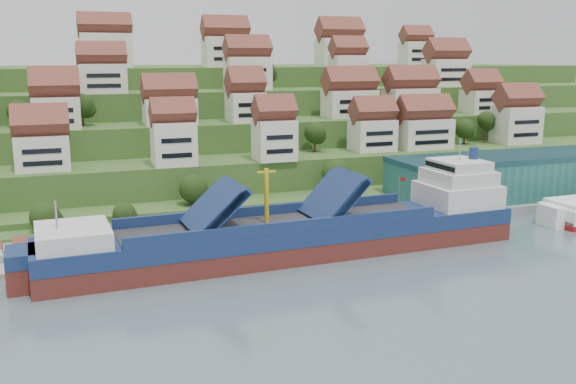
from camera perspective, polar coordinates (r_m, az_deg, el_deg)
name	(u,v)px	position (r m, az deg, el deg)	size (l,w,h in m)	color
ground	(338,248)	(117.79, 4.49, -4.98)	(300.00, 300.00, 0.00)	slate
quay	(395,214)	(139.19, 9.47, -1.98)	(180.00, 14.00, 2.20)	gray
hillside	(209,130)	(212.60, -7.07, 5.52)	(260.00, 128.00, 31.00)	#2D4C1E
hillside_village	(257,91)	(172.50, -2.81, 8.93)	(155.56, 63.34, 29.52)	silver
hillside_trees	(212,144)	(147.84, -6.79, 4.27)	(138.18, 60.35, 30.42)	#223B13
warehouse	(514,176)	(157.42, 19.41, 1.39)	(60.00, 15.00, 10.00)	#236057
flagpole	(400,193)	(132.75, 9.90, -0.11)	(1.28, 0.16, 8.00)	gray
cargo_ship	(303,235)	(113.00, 1.33, -3.81)	(85.30, 16.21, 18.91)	#56211A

